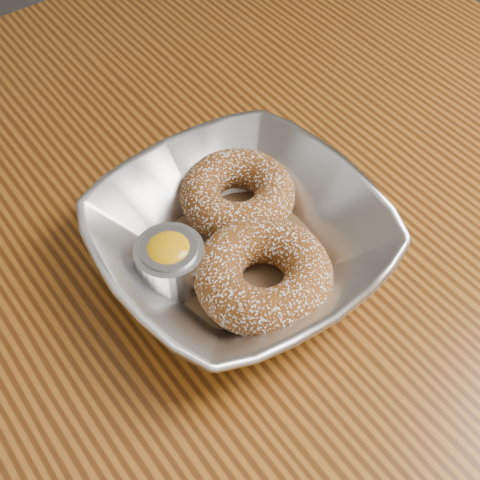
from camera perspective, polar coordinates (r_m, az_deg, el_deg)
table at (r=0.67m, az=-12.01°, el=-7.63°), size 1.20×0.80×0.75m
serving_bowl at (r=0.56m, az=0.00°, el=-0.07°), size 0.24×0.24×0.06m
parchment at (r=0.57m, az=0.00°, el=-1.31°), size 0.20×0.20×0.00m
donut_back at (r=0.59m, az=-0.22°, el=3.90°), size 0.14×0.14×0.04m
donut_front at (r=0.54m, az=1.98°, el=-3.01°), size 0.13×0.13×0.04m
ramekin at (r=0.54m, az=-5.97°, el=-1.86°), size 0.06×0.06×0.05m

